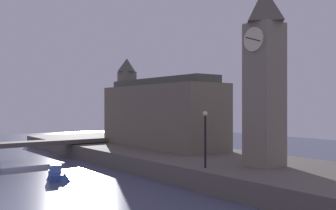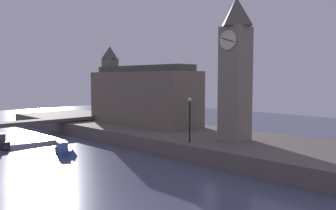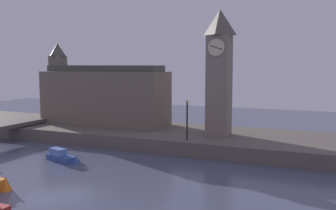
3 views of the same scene
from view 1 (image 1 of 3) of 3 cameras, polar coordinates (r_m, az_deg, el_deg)
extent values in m
cube|color=#5B544C|center=(34.58, 7.36, -8.98)|extent=(70.00, 12.00, 1.50)
cube|color=slate|center=(29.97, 14.18, 1.50)|extent=(2.38, 2.38, 10.85)
cylinder|color=beige|center=(29.41, 12.63, 9.55)|extent=(1.81, 0.12, 1.81)
cube|color=black|center=(29.36, 12.54, 9.57)|extent=(1.39, 0.04, 0.52)
pyramid|color=#554E43|center=(30.92, 14.17, 14.23)|extent=(2.61, 2.61, 2.79)
cube|color=#6B6051|center=(42.89, -1.03, -1.67)|extent=(16.68, 5.49, 6.81)
cube|color=#6B6051|center=(49.10, -6.15, -0.26)|extent=(1.79, 1.79, 8.89)
pyramid|color=#474C42|center=(49.37, -6.15, 5.92)|extent=(1.97, 1.97, 1.74)
cube|color=#42473D|center=(42.96, -1.03, 3.41)|extent=(15.85, 3.29, 0.80)
cylinder|color=black|center=(28.53, 5.58, -5.48)|extent=(0.16, 0.16, 3.82)
sphere|color=#F2E099|center=(28.41, 5.58, -1.28)|extent=(0.36, 0.36, 0.36)
cube|color=#2D4C93|center=(33.64, -16.22, -10.06)|extent=(3.52, 2.13, 0.54)
cube|color=#5B7AC1|center=(33.91, -16.46, -8.96)|extent=(1.91, 1.33, 0.65)
cone|color=#2D4C93|center=(32.12, -15.16, -10.49)|extent=(1.38, 1.38, 0.83)
camera|label=2|loc=(5.27, -139.56, 14.99)|focal=37.82mm
camera|label=3|loc=(19.10, -105.51, 9.59)|focal=41.45mm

